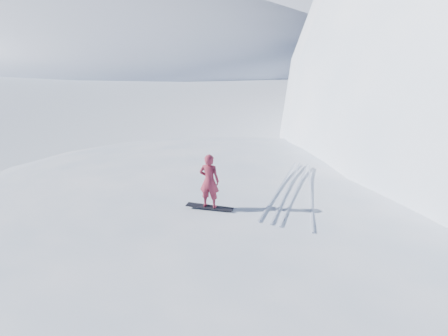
# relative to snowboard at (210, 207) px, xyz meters

# --- Properties ---
(ground) EXTENTS (400.00, 400.00, 0.00)m
(ground) POSITION_rel_snowboard_xyz_m (2.40, -1.23, -2.41)
(ground) COLOR white
(ground) RESTS_ON ground
(near_ridge) EXTENTS (36.00, 28.00, 4.80)m
(near_ridge) POSITION_rel_snowboard_xyz_m (3.40, 1.77, -2.41)
(near_ridge) COLOR white
(near_ridge) RESTS_ON ground
(far_ridge_a) EXTENTS (120.00, 70.00, 28.00)m
(far_ridge_a) POSITION_rel_snowboard_xyz_m (-67.60, 58.77, -2.41)
(far_ridge_a) COLOR white
(far_ridge_a) RESTS_ON ground
(far_ridge_c) EXTENTS (140.00, 90.00, 36.00)m
(far_ridge_c) POSITION_rel_snowboard_xyz_m (-37.60, 108.77, -2.41)
(far_ridge_c) COLOR white
(far_ridge_c) RESTS_ON ground
(wind_bumps) EXTENTS (16.00, 14.40, 1.00)m
(wind_bumps) POSITION_rel_snowboard_xyz_m (1.84, 0.89, -2.41)
(wind_bumps) COLOR white
(wind_bumps) RESTS_ON ground
(snowboard) EXTENTS (1.66, 0.67, 0.03)m
(snowboard) POSITION_rel_snowboard_xyz_m (0.00, 0.00, 0.00)
(snowboard) COLOR black
(snowboard) RESTS_ON near_ridge
(snowboarder) EXTENTS (0.76, 0.59, 1.87)m
(snowboarder) POSITION_rel_snowboard_xyz_m (0.00, 0.00, 0.95)
(snowboarder) COLOR maroon
(snowboarder) RESTS_ON snowboard
(vapor_plume) EXTENTS (9.67, 7.73, 6.77)m
(vapor_plume) POSITION_rel_snowboard_xyz_m (-57.11, 43.44, -2.41)
(vapor_plume) COLOR white
(vapor_plume) RESTS_ON ground
(board_tracks) EXTENTS (2.77, 5.93, 0.04)m
(board_tracks) POSITION_rel_snowboard_xyz_m (1.94, 2.80, 0.01)
(board_tracks) COLOR silver
(board_tracks) RESTS_ON ground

